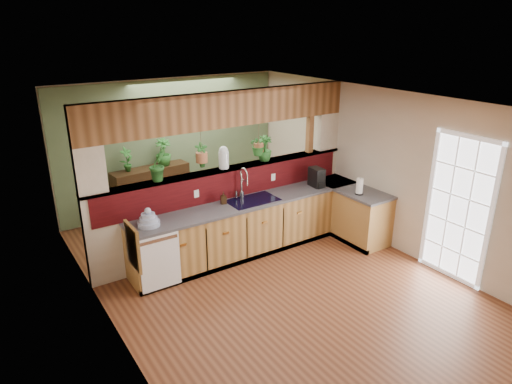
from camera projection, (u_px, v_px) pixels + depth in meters
ground at (275, 281)px, 6.72m from camera, size 4.60×7.00×0.01m
ceiling at (277, 104)px, 5.81m from camera, size 4.60×7.00×0.01m
wall_back at (172, 145)px, 9.00m from camera, size 4.60×0.02×2.60m
wall_left at (108, 240)px, 5.08m from camera, size 0.02×7.00×2.60m
wall_right at (390, 170)px, 7.45m from camera, size 0.02×7.00×2.60m
pass_through_partition at (229, 179)px, 7.37m from camera, size 4.60×0.21×2.60m
pass_through_ledge at (227, 169)px, 7.30m from camera, size 4.60×0.21×0.04m
header_beam at (225, 109)px, 6.96m from camera, size 4.60×0.15×0.55m
sage_backwall at (173, 145)px, 8.99m from camera, size 4.55×0.02×2.55m
countertop at (285, 220)px, 7.67m from camera, size 4.14×1.52×0.90m
dishwasher at (160, 262)px, 6.32m from camera, size 0.58×0.03×0.82m
navy_sink at (253, 205)px, 7.32m from camera, size 0.82×0.50×0.18m
french_door at (458, 211)px, 6.51m from camera, size 0.06×1.02×2.16m
framed_print at (133, 247)px, 4.38m from camera, size 0.04×0.35×0.45m
faucet at (243, 182)px, 7.27m from camera, size 0.23×0.23×0.53m
dish_stack at (148, 220)px, 6.36m from camera, size 0.31×0.31×0.27m
soap_dispenser at (223, 198)px, 7.13m from camera, size 0.11×0.11×0.19m
coffee_maker at (317, 178)px, 7.86m from camera, size 0.18×0.30×0.33m
paper_towel at (360, 187)px, 7.51m from camera, size 0.14×0.14×0.29m
glass_jar at (224, 157)px, 7.20m from camera, size 0.16×0.16×0.36m
ledge_plant_left at (158, 164)px, 6.61m from camera, size 0.31×0.27×0.50m
ledge_plant_right at (265, 148)px, 7.59m from camera, size 0.31×0.31×0.42m
hanging_plant_a at (201, 147)px, 6.92m from camera, size 0.23×0.18×0.50m
hanging_plant_b at (259, 136)px, 7.45m from camera, size 0.37×0.34×0.48m
shelving_console at (152, 192)px, 8.78m from camera, size 1.52×0.55×0.99m
shelf_plant_a at (127, 160)px, 8.31m from camera, size 0.28×0.23×0.46m
shelf_plant_b at (163, 152)px, 8.67m from camera, size 0.34×0.34×0.52m
floor_plant at (247, 192)px, 9.08m from camera, size 0.81×0.74×0.80m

